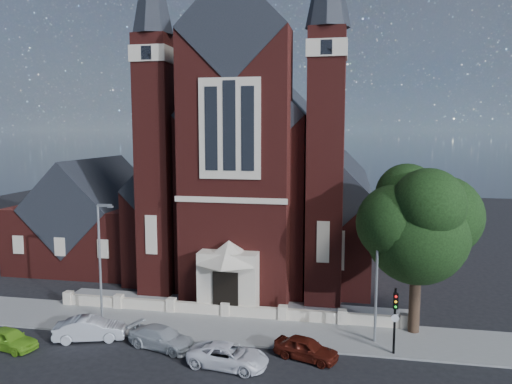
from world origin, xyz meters
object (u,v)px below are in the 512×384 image
(traffic_signal, at_px, (395,313))
(car_silver_b, at_px, (162,338))
(street_lamp_left, at_px, (101,256))
(car_dark_red, at_px, (306,348))
(car_lime_van, at_px, (9,339))
(car_silver_a, at_px, (90,329))
(parish_hall, at_px, (95,222))
(street_lamp_right, at_px, (378,270))
(car_white_suv, at_px, (228,356))
(street_tree, at_px, (420,227))
(church, at_px, (266,178))

(traffic_signal, xyz_separation_m, car_silver_b, (-13.48, -1.51, -1.96))
(street_lamp_left, height_order, car_dark_red, street_lamp_left)
(traffic_signal, height_order, car_silver_b, traffic_signal)
(car_lime_van, relative_size, car_silver_a, 0.85)
(street_lamp_left, distance_m, car_silver_b, 7.40)
(parish_hall, bearing_deg, car_silver_a, -62.61)
(traffic_signal, bearing_deg, car_dark_red, -164.64)
(street_lamp_left, distance_m, street_lamp_right, 18.00)
(traffic_signal, distance_m, car_silver_a, 18.41)
(car_white_suv, xyz_separation_m, car_dark_red, (4.11, 1.72, 0.01))
(street_tree, height_order, car_lime_van, street_tree)
(street_lamp_left, distance_m, car_white_suv, 11.62)
(car_silver_a, bearing_deg, car_dark_red, -108.59)
(car_silver_a, bearing_deg, church, -36.69)
(street_tree, xyz_separation_m, car_white_suv, (-10.63, -6.35, -6.34))
(church, relative_size, traffic_signal, 8.72)
(street_tree, relative_size, traffic_signal, 2.67)
(car_silver_a, bearing_deg, parish_hall, 9.16)
(street_tree, height_order, traffic_signal, street_tree)
(church, relative_size, street_lamp_left, 4.31)
(car_silver_a, height_order, car_white_suv, car_silver_a)
(street_lamp_left, relative_size, traffic_signal, 2.02)
(parish_hall, xyz_separation_m, car_silver_a, (8.73, -16.84, -3.30))
(street_lamp_left, distance_m, car_dark_red, 14.83)
(car_lime_van, bearing_deg, street_lamp_right, -64.54)
(street_tree, relative_size, car_silver_a, 2.49)
(street_lamp_left, distance_m, traffic_signal, 19.08)
(street_tree, bearing_deg, car_dark_red, -144.59)
(car_silver_b, height_order, car_white_suv, car_silver_b)
(car_silver_b, bearing_deg, car_silver_a, 103.51)
(car_silver_a, xyz_separation_m, car_dark_red, (13.35, -0.08, -0.08))
(street_lamp_left, relative_size, car_silver_a, 1.88)
(church, xyz_separation_m, street_lamp_left, (-7.91, -18.94, -3.59))
(church, distance_m, car_lime_van, 27.49)
(church, relative_size, car_silver_b, 8.10)
(street_tree, distance_m, car_dark_red, 10.20)
(traffic_signal, distance_m, car_dark_red, 5.46)
(car_white_suv, bearing_deg, street_lamp_right, -52.54)
(parish_hall, bearing_deg, traffic_signal, -29.98)
(church, relative_size, parish_hall, 2.86)
(car_silver_a, bearing_deg, car_lime_van, 98.91)
(parish_hall, relative_size, street_tree, 1.14)
(street_tree, distance_m, street_lamp_left, 20.71)
(traffic_signal, relative_size, car_silver_b, 0.93)
(street_tree, relative_size, car_lime_van, 2.92)
(car_silver_a, xyz_separation_m, car_silver_b, (4.79, -0.25, -0.08))
(street_lamp_left, bearing_deg, car_dark_red, -11.81)
(parish_hall, height_order, car_silver_a, parish_hall)
(street_tree, distance_m, street_lamp_right, 3.84)
(parish_hall, distance_m, car_silver_a, 19.25)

